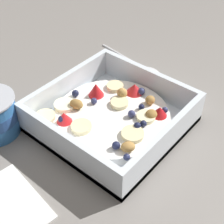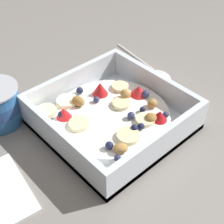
# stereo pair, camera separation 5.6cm
# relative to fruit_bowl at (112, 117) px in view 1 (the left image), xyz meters

# --- Properties ---
(ground_plane) EXTENTS (2.40, 2.40, 0.00)m
(ground_plane) POSITION_rel_fruit_bowl_xyz_m (0.02, 0.02, -0.02)
(ground_plane) COLOR gray
(fruit_bowl) EXTENTS (0.22, 0.22, 0.06)m
(fruit_bowl) POSITION_rel_fruit_bowl_xyz_m (0.00, 0.00, 0.00)
(fruit_bowl) COLOR white
(fruit_bowl) RESTS_ON ground
(spoon) EXTENTS (0.04, 0.17, 0.01)m
(spoon) POSITION_rel_fruit_bowl_xyz_m (0.18, 0.07, -0.01)
(spoon) COLOR silver
(spoon) RESTS_ON ground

